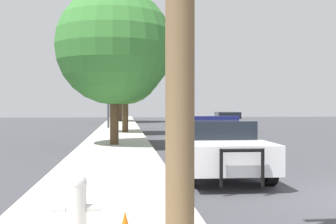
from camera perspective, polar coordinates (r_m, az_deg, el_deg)
The scene contains 8 objects.
sidewalk_left at distance 7.79m, azimuth -8.63°, elevation -11.91°, with size 3.00×110.00×0.13m.
police_car at distance 11.03m, azimuth 6.38°, elevation -4.45°, with size 2.12×5.19×1.51m.
fire_hydrant at distance 5.35m, azimuth -12.30°, elevation -12.21°, with size 0.59×0.26×0.85m.
traffic_light at distance 31.10m, azimuth -4.82°, elevation 4.39°, with size 4.38×0.35×4.94m.
car_background_oncoming at distance 29.41m, azimuth 8.09°, elevation -1.17°, with size 2.27×4.67×1.32m.
tree_sidewalk_far at distance 44.40m, azimuth -6.52°, elevation 5.13°, with size 6.39×6.39×8.12m.
tree_sidewalk_mid at distance 26.23m, azimuth -5.82°, elevation 5.78°, with size 4.37×4.37×6.08m.
tree_sidewalk_near at distance 18.14m, azimuth -7.31°, elevation 8.80°, with size 4.95×4.95×6.64m.
Camera 1 is at (-4.75, -7.59, 1.80)m, focal length 45.00 mm.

